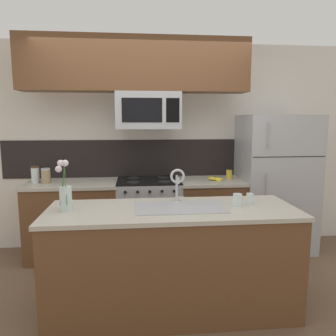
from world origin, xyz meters
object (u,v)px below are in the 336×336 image
object	(u,v)px
refrigerator	(275,183)
coffee_tin	(229,174)
stove_range	(149,217)
sink_faucet	(177,181)
drinking_glass	(237,200)
spare_glass	(250,199)
microwave	(148,111)
storage_jar_medium	(46,176)
banana_bunch	(216,179)
flower_vase	(65,195)
storage_jar_tall	(35,175)

from	to	relation	value
refrigerator	coffee_tin	bearing A→B (deg)	177.06
stove_range	sink_faucet	xyz separation A→B (m)	(0.22, -1.05, 0.65)
stove_range	drinking_glass	size ratio (longest dim) A/B	8.56
stove_range	drinking_glass	xyz separation A→B (m)	(0.71, -1.24, 0.50)
stove_range	coffee_tin	size ratio (longest dim) A/B	8.45
sink_faucet	spare_glass	size ratio (longest dim) A/B	3.22
microwave	stove_range	bearing A→B (deg)	90.16
refrigerator	sink_faucet	distance (m)	1.77
refrigerator	storage_jar_medium	world-z (taller)	refrigerator
banana_bunch	flower_vase	distance (m)	1.95
coffee_tin	refrigerator	bearing A→B (deg)	-2.94
drinking_glass	spare_glass	size ratio (longest dim) A/B	1.14
storage_jar_tall	refrigerator	bearing A→B (deg)	0.01
stove_range	storage_jar_medium	xyz separation A→B (m)	(-1.20, -0.03, 0.54)
drinking_glass	storage_jar_medium	bearing A→B (deg)	147.65
drinking_glass	flower_vase	size ratio (longest dim) A/B	0.25
storage_jar_medium	sink_faucet	distance (m)	1.75
coffee_tin	banana_bunch	bearing A→B (deg)	-150.89
stove_range	refrigerator	distance (m)	1.65
drinking_glass	microwave	bearing A→B (deg)	120.40
stove_range	flower_vase	bearing A→B (deg)	-120.39
refrigerator	drinking_glass	xyz separation A→B (m)	(-0.89, -1.26, 0.11)
coffee_tin	flower_vase	size ratio (longest dim) A/B	0.26
stove_range	banana_bunch	size ratio (longest dim) A/B	4.89
microwave	sink_faucet	world-z (taller)	microwave
microwave	banana_bunch	world-z (taller)	microwave
banana_bunch	drinking_glass	size ratio (longest dim) A/B	1.75
stove_range	drinking_glass	bearing A→B (deg)	-60.03
sink_faucet	drinking_glass	size ratio (longest dim) A/B	2.82
storage_jar_medium	coffee_tin	distance (m)	2.21
microwave	drinking_glass	xyz separation A→B (m)	(0.71, -1.22, -0.79)
flower_vase	stove_range	bearing A→B (deg)	59.61
coffee_tin	drinking_glass	xyz separation A→B (m)	(-0.30, -1.29, -0.00)
banana_bunch	drinking_glass	bearing A→B (deg)	-95.03
storage_jar_medium	flower_vase	xyz separation A→B (m)	(0.47, -1.21, 0.04)
spare_glass	drinking_glass	bearing A→B (deg)	-154.47
microwave	banana_bunch	bearing A→B (deg)	-2.73
sink_faucet	drinking_glass	distance (m)	0.55
storage_jar_medium	spare_glass	size ratio (longest dim) A/B	1.86
stove_range	coffee_tin	distance (m)	1.13
storage_jar_medium	drinking_glass	bearing A→B (deg)	-32.35
sink_faucet	refrigerator	bearing A→B (deg)	37.74
banana_bunch	spare_glass	distance (m)	1.11
coffee_tin	storage_jar_medium	bearing A→B (deg)	-178.00
coffee_tin	drinking_glass	bearing A→B (deg)	-103.17
banana_bunch	flower_vase	bearing A→B (deg)	-142.62
stove_range	sink_faucet	distance (m)	1.25
microwave	spare_glass	world-z (taller)	microwave
storage_jar_tall	spare_glass	world-z (taller)	storage_jar_tall
stove_range	sink_faucet	size ratio (longest dim) A/B	3.04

